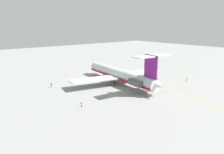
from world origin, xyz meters
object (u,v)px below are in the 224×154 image
at_px(main_jetliner, 122,75).
at_px(ground_crew_near_nose, 51,85).
at_px(ground_crew_portside, 187,79).
at_px(safety_cone_nose, 66,75).
at_px(ground_crew_near_tail, 81,103).

relative_size(main_jetliner, ground_crew_near_nose, 25.56).
xyz_separation_m(ground_crew_portside, safety_cone_nose, (41.40, 33.28, -0.82)).
height_order(main_jetliner, safety_cone_nose, main_jetliner).
bearing_deg(ground_crew_near_tail, main_jetliner, -21.64).
bearing_deg(ground_crew_near_nose, safety_cone_nose, 81.57).
height_order(ground_crew_near_nose, ground_crew_portside, ground_crew_near_nose).
bearing_deg(main_jetliner, ground_crew_near_tail, 120.28).
distance_m(ground_crew_near_nose, ground_crew_portside, 54.31).
bearing_deg(ground_crew_portside, ground_crew_near_tail, -176.41).
relative_size(ground_crew_near_tail, ground_crew_portside, 0.97).
xyz_separation_m(ground_crew_near_nose, ground_crew_portside, (-26.98, -47.14, -0.05)).
distance_m(main_jetliner, safety_cone_nose, 29.14).
xyz_separation_m(main_jetliner, ground_crew_near_nose, (12.83, 23.60, -2.51)).
relative_size(ground_crew_portside, safety_cone_nose, 3.13).
distance_m(ground_crew_near_nose, ground_crew_near_tail, 24.12).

